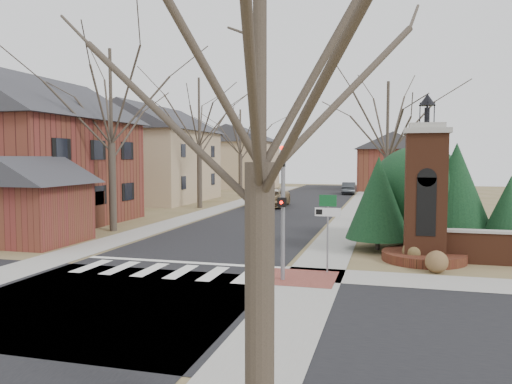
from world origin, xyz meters
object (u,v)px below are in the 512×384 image
(traffic_signal_pole, at_px, (283,202))
(sign_post, at_px, (328,218))
(brick_gate_monument, at_px, (425,206))
(distant_car, at_px, (349,188))
(pickup_truck, at_px, (271,197))

(traffic_signal_pole, distance_m, sign_post, 2.02)
(brick_gate_monument, bearing_deg, distant_car, 99.05)
(traffic_signal_pole, bearing_deg, sign_post, 47.57)
(brick_gate_monument, xyz_separation_m, pickup_truck, (-10.68, 19.22, -1.39))
(pickup_truck, bearing_deg, traffic_signal_pole, -78.76)
(traffic_signal_pole, height_order, sign_post, traffic_signal_pole)
(distant_car, bearing_deg, pickup_truck, 70.01)
(sign_post, height_order, brick_gate_monument, brick_gate_monument)
(traffic_signal_pole, xyz_separation_m, distant_car, (-0.90, 39.60, -1.92))
(brick_gate_monument, relative_size, pickup_truck, 1.16)
(traffic_signal_pole, height_order, pickup_truck, traffic_signal_pole)
(brick_gate_monument, relative_size, distant_car, 1.61)
(traffic_signal_pole, distance_m, pickup_truck, 24.45)
(traffic_signal_pole, relative_size, brick_gate_monument, 0.69)
(sign_post, xyz_separation_m, brick_gate_monument, (3.41, 3.01, 0.22))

